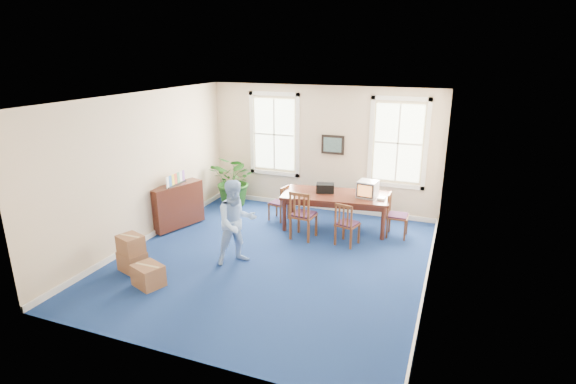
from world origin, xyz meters
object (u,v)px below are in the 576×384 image
(man, at_px, (236,222))
(crt_tv, at_px, (368,189))
(potted_plant, at_px, (235,180))
(cardboard_boxes, at_px, (143,252))
(chair_near_left, at_px, (304,214))
(credenza, at_px, (177,207))
(conference_table, at_px, (335,211))

(man, bearing_deg, crt_tv, 4.69)
(potted_plant, xyz_separation_m, cardboard_boxes, (0.10, -3.97, -0.33))
(chair_near_left, height_order, potted_plant, potted_plant)
(crt_tv, distance_m, credenza, 4.44)
(conference_table, relative_size, credenza, 1.88)
(chair_near_left, relative_size, potted_plant, 0.80)
(man, height_order, credenza, man)
(chair_near_left, bearing_deg, crt_tv, -138.77)
(cardboard_boxes, bearing_deg, man, 31.42)
(chair_near_left, height_order, cardboard_boxes, chair_near_left)
(crt_tv, height_order, cardboard_boxes, crt_tv)
(credenza, xyz_separation_m, potted_plant, (0.54, 1.90, 0.19))
(man, relative_size, credenza, 1.30)
(crt_tv, bearing_deg, potted_plant, 178.23)
(cardboard_boxes, bearing_deg, potted_plant, 91.40)
(crt_tv, relative_size, potted_plant, 0.33)
(credenza, bearing_deg, conference_table, 39.06)
(man, height_order, potted_plant, man)
(chair_near_left, height_order, man, man)
(man, xyz_separation_m, potted_plant, (-1.62, 3.04, -0.15))
(chair_near_left, xyz_separation_m, credenza, (-2.97, -0.49, -0.05))
(crt_tv, height_order, man, man)
(crt_tv, xyz_separation_m, chair_near_left, (-1.22, -0.89, -0.46))
(potted_plant, bearing_deg, chair_near_left, -30.18)
(man, bearing_deg, credenza, 105.91)
(crt_tv, height_order, chair_near_left, crt_tv)
(crt_tv, xyz_separation_m, credenza, (-4.19, -1.37, -0.51))
(chair_near_left, relative_size, credenza, 0.86)
(conference_table, bearing_deg, credenza, -166.77)
(crt_tv, relative_size, credenza, 0.35)
(credenza, height_order, potted_plant, potted_plant)
(chair_near_left, distance_m, potted_plant, 2.82)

